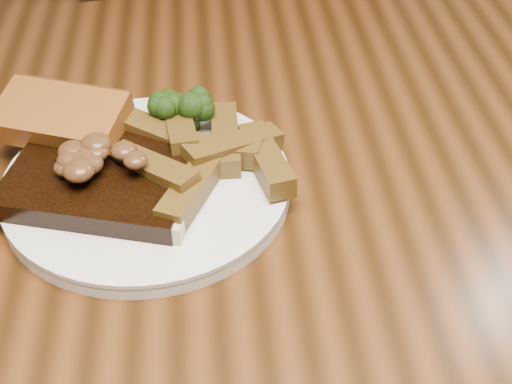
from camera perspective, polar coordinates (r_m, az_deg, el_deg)
dining_table at (r=0.69m, az=0.85°, el=-6.85°), size 1.60×0.90×0.75m
chair_far at (r=1.23m, az=-2.35°, el=7.61°), size 0.48×0.48×0.89m
plate at (r=0.64m, az=-8.66°, el=0.48°), size 0.28×0.28×0.01m
steak at (r=0.62m, az=-12.10°, el=0.97°), size 0.18×0.16×0.02m
steak_bone at (r=0.59m, az=-12.45°, el=-2.61°), size 0.14×0.05×0.02m
mushroom_pile at (r=0.61m, az=-12.67°, el=3.07°), size 0.08×0.08×0.03m
garlic_bread at (r=0.68m, az=-15.06°, el=4.39°), size 0.13×0.10×0.03m
potato_wedges at (r=0.63m, az=-2.95°, el=2.38°), size 0.12×0.12×0.02m
broccoli_cluster at (r=0.68m, az=-5.24°, el=6.35°), size 0.08×0.08×0.04m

